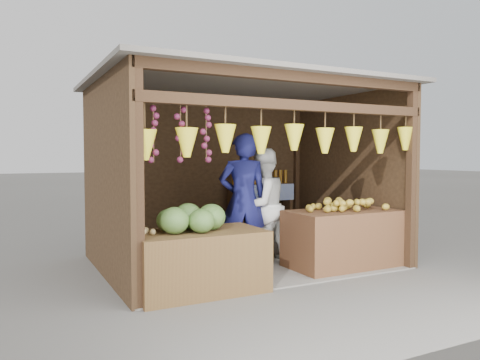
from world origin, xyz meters
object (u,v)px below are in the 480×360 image
object	(u,v)px
counter_left	(199,261)
vendor_seated	(120,215)
counter_right	(343,239)
man_standing	(243,201)
woman_standing	(262,206)

from	to	relation	value
counter_left	vendor_seated	size ratio (longest dim) A/B	1.48
counter_left	counter_right	bearing A→B (deg)	4.77
counter_left	man_standing	world-z (taller)	man_standing
counter_left	vendor_seated	distance (m)	1.40
man_standing	woman_standing	distance (m)	0.38
man_standing	woman_standing	bearing A→B (deg)	-148.29
counter_right	man_standing	distance (m)	1.52
counter_left	woman_standing	distance (m)	1.73
counter_left	counter_right	size ratio (longest dim) A/B	0.96
vendor_seated	counter_right	bearing A→B (deg)	-160.33
man_standing	vendor_seated	distance (m)	1.71
counter_right	woman_standing	world-z (taller)	woman_standing
vendor_seated	man_standing	bearing A→B (deg)	-152.50
counter_left	woman_standing	size ratio (longest dim) A/B	0.89
counter_left	vendor_seated	bearing A→B (deg)	119.31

